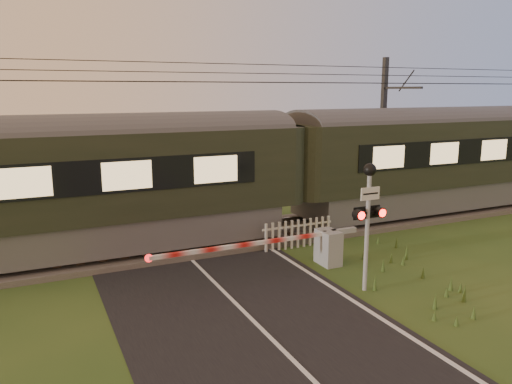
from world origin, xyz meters
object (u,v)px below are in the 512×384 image
boom_gate (320,247)px  crossing_signal (368,204)px  picket_fence (298,234)px  train (287,169)px  catenary_mast (384,130)px

boom_gate → crossing_signal: 2.77m
crossing_signal → picket_fence: bearing=87.2°
boom_gate → crossing_signal: size_ratio=1.92×
train → crossing_signal: train is taller
train → catenary_mast: catenary_mast is taller
train → crossing_signal: bearing=-97.6°
train → boom_gate: size_ratio=6.88×
train → picket_fence: train is taller
crossing_signal → catenary_mast: catenary_mast is taller
picket_fence → catenary_mast: catenary_mast is taller
boom_gate → crossing_signal: crossing_signal is taller
train → catenary_mast: (6.15, 2.22, 1.09)m
train → boom_gate: train is taller
picket_fence → train: bearing=72.7°
train → catenary_mast: 6.63m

